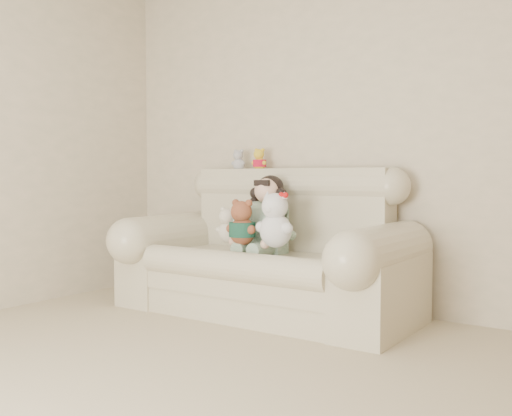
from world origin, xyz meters
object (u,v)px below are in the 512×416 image
object	(u,v)px
brown_teddy	(242,218)
cream_teddy	(228,222)
sofa	(264,241)
white_cat	(276,214)
seated_child	(267,213)

from	to	relation	value
brown_teddy	cream_teddy	bearing A→B (deg)	143.11
sofa	white_cat	distance (m)	0.31
brown_teddy	white_cat	world-z (taller)	white_cat
sofa	white_cat	size ratio (longest dim) A/B	4.82
sofa	brown_teddy	xyz separation A→B (m)	(-0.07, -0.16, 0.17)
brown_teddy	white_cat	xyz separation A→B (m)	(0.26, 0.02, 0.04)
brown_teddy	sofa	bearing A→B (deg)	45.38
seated_child	cream_teddy	size ratio (longest dim) A/B	1.91
sofa	cream_teddy	size ratio (longest dim) A/B	7.07
cream_teddy	seated_child	bearing A→B (deg)	44.78
white_cat	brown_teddy	bearing A→B (deg)	169.58
white_cat	seated_child	bearing A→B (deg)	119.46
sofa	cream_teddy	world-z (taller)	sofa
sofa	seated_child	distance (m)	0.21
sofa	brown_teddy	distance (m)	0.24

